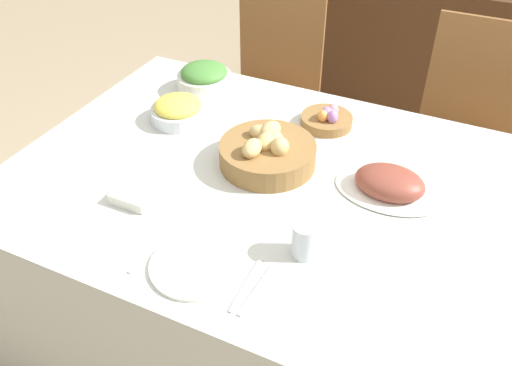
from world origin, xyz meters
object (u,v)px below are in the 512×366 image
object	(u,v)px
drinking_cup	(305,239)
butter_dish	(132,198)
ham_platter	(389,184)
spoon	(257,288)
egg_basket	(327,119)
dinner_plate	(196,265)
fork	(149,249)
pineapple_bowl	(178,110)
chair_far_right	(464,134)
chair_far_left	(270,90)
knife	(246,284)
sideboard	(379,49)
green_salad_bowl	(204,79)
bread_basket	(268,152)

from	to	relation	value
drinking_cup	butter_dish	world-z (taller)	drinking_cup
ham_platter	drinking_cup	bearing A→B (deg)	-110.70
spoon	egg_basket	bearing A→B (deg)	99.66
dinner_plate	fork	world-z (taller)	dinner_plate
pineapple_bowl	chair_far_right	bearing A→B (deg)	38.51
ham_platter	dinner_plate	distance (m)	0.62
pineapple_bowl	spoon	size ratio (longest dim) A/B	1.06
chair_far_left	fork	xyz separation A→B (m)	(0.24, -1.32, 0.23)
knife	sideboard	bearing A→B (deg)	93.62
pineapple_bowl	spoon	bearing A→B (deg)	-45.08
egg_basket	butter_dish	bearing A→B (deg)	-119.82
sideboard	egg_basket	distance (m)	1.49
dinner_plate	drinking_cup	distance (m)	0.28
chair_far_right	egg_basket	bearing A→B (deg)	-128.63
green_salad_bowl	chair_far_left	bearing A→B (deg)	84.13
fork	drinking_cup	world-z (taller)	drinking_cup
chair_far_left	egg_basket	distance (m)	0.76
dinner_plate	spoon	xyz separation A→B (m)	(0.17, -0.00, -0.00)
pineapple_bowl	drinking_cup	size ratio (longest dim) A/B	1.99
green_salad_bowl	butter_dish	distance (m)	0.69
chair_far_left	dinner_plate	size ratio (longest dim) A/B	4.20
egg_basket	green_salad_bowl	world-z (taller)	green_salad_bowl
chair_far_right	egg_basket	world-z (taller)	chair_far_right
ham_platter	pineapple_bowl	size ratio (longest dim) A/B	1.63
pineapple_bowl	drinking_cup	xyz separation A→B (m)	(0.64, -0.43, 0.01)
egg_basket	fork	xyz separation A→B (m)	(-0.21, -0.78, -0.02)
ham_platter	spoon	distance (m)	0.54
chair_far_left	spoon	size ratio (longest dim) A/B	5.34
butter_dish	sideboard	bearing A→B (deg)	84.36
dinner_plate	drinking_cup	xyz separation A→B (m)	(0.23, 0.16, 0.04)
egg_basket	pineapple_bowl	distance (m)	0.52
pineapple_bowl	chair_far_left	bearing A→B (deg)	87.88
bread_basket	egg_basket	distance (m)	0.31
drinking_cup	butter_dish	xyz separation A→B (m)	(-0.52, -0.02, -0.03)
egg_basket	green_salad_bowl	bearing A→B (deg)	175.64
egg_basket	chair_far_right	bearing A→B (deg)	51.18
fork	bread_basket	bearing A→B (deg)	73.47
egg_basket	dinner_plate	xyz separation A→B (m)	(-0.07, -0.78, -0.02)
egg_basket	dinner_plate	bearing A→B (deg)	-95.27
sideboard	spoon	distance (m)	2.26
ham_platter	butter_dish	distance (m)	0.75
chair_far_right	ham_platter	xyz separation A→B (m)	(-0.15, -0.82, 0.26)
butter_dish	knife	bearing A→B (deg)	-17.92
chair_far_right	sideboard	world-z (taller)	chair_far_right
knife	spoon	bearing A→B (deg)	-2.32
chair_far_left	spoon	distance (m)	1.46
pineapple_bowl	green_salad_bowl	bearing A→B (deg)	96.15
sideboard	knife	size ratio (longest dim) A/B	7.79
egg_basket	spoon	xyz separation A→B (m)	(0.10, -0.78, -0.02)
sideboard	egg_basket	size ratio (longest dim) A/B	7.98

